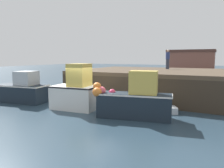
# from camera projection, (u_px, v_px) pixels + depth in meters

# --- Properties ---
(ground) EXTENTS (120.00, 160.00, 0.10)m
(ground) POSITION_uv_depth(u_px,v_px,m) (91.00, 110.00, 12.62)
(ground) COLOR #283D4C
(pier) EXTENTS (11.26, 8.86, 2.08)m
(pier) POSITION_uv_depth(u_px,v_px,m) (149.00, 74.00, 16.74)
(pier) COLOR brown
(pier) RESTS_ON ground
(fishing_boat_near_left) EXTENTS (3.72, 1.99, 2.15)m
(fishing_boat_near_left) POSITION_uv_depth(u_px,v_px,m) (23.00, 90.00, 14.67)
(fishing_boat_near_left) COLOR #19232D
(fishing_boat_near_left) RESTS_ON ground
(fishing_boat_near_right) EXTENTS (2.86, 1.81, 2.72)m
(fishing_boat_near_right) POSITION_uv_depth(u_px,v_px,m) (76.00, 92.00, 12.66)
(fishing_boat_near_right) COLOR silver
(fishing_boat_near_right) RESTS_ON ground
(fishing_boat_mid) EXTENTS (4.05, 1.94, 2.43)m
(fishing_boat_mid) POSITION_uv_depth(u_px,v_px,m) (134.00, 100.00, 10.73)
(fishing_boat_mid) COLOR #19232D
(fishing_boat_mid) RESTS_ON ground
(rowboat) EXTENTS (2.04, 1.52, 0.40)m
(rowboat) POSITION_uv_depth(u_px,v_px,m) (159.00, 110.00, 11.80)
(rowboat) COLOR silver
(rowboat) RESTS_ON ground
(dockworker) EXTENTS (0.34, 0.34, 1.67)m
(dockworker) POSITION_uv_depth(u_px,v_px,m) (168.00, 59.00, 18.37)
(dockworker) COLOR #2D3342
(dockworker) RESTS_ON pier
(warehouse) EXTENTS (9.18, 5.68, 4.64)m
(warehouse) POSITION_uv_depth(u_px,v_px,m) (191.00, 61.00, 43.63)
(warehouse) COLOR brown
(warehouse) RESTS_ON ground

